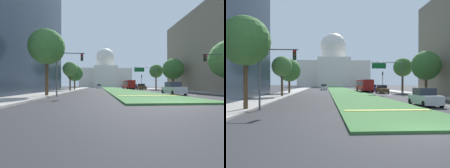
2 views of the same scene
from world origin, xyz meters
TOP-DOWN VIEW (x-y plane):
  - ground_plane at (0.00, 60.76)m, footprint 267.34×267.34m
  - grass_median at (0.00, 54.68)m, footprint 7.45×109.37m
  - median_curb_nose at (0.00, 7.38)m, footprint 6.71×0.50m
  - lane_dashes_right at (7.24, 30.80)m, footprint 0.16×45.13m
  - sidewalk_left at (-12.75, 48.61)m, footprint 4.00×109.37m
  - sidewalk_right at (12.75, 48.61)m, footprint 4.00×109.37m
  - capitol_building at (0.00, 120.75)m, footprint 39.19×24.90m
  - traffic_light_near_left at (-9.40, 9.24)m, footprint 3.34×0.35m
  - traffic_light_near_right at (9.40, 8.54)m, footprint 3.34×0.35m
  - traffic_light_far_right at (10.25, 48.77)m, footprint 0.28×0.35m
  - overhead_guide_sign at (8.06, 34.48)m, footprint 6.29×0.20m
  - street_tree_left_near at (-11.35, 9.19)m, footprint 4.09×4.09m
  - street_tree_left_mid at (-11.64, 26.70)m, footprint 3.24×3.24m
  - street_tree_right_mid at (11.88, 26.85)m, footprint 4.82×4.82m
  - street_tree_left_far at (-12.21, 37.79)m, footprint 4.73×4.73m
  - street_tree_right_far at (12.24, 39.13)m, footprint 4.11×4.11m
  - sedan_lead_stopped at (4.99, 11.96)m, footprint 1.87×4.23m
  - sedan_midblock at (7.32, 37.91)m, footprint 1.97×4.46m
  - sedan_distant at (7.54, 48.85)m, footprint 2.13×4.44m
  - sedan_far_horizon at (-5.14, 59.77)m, footprint 1.87×4.56m
  - sedan_very_far at (7.32, 70.23)m, footprint 1.92×4.23m
  - box_truck_delivery at (7.49, 55.14)m, footprint 2.40×6.40m
  - city_bus at (4.99, 46.37)m, footprint 2.62×11.00m

SIDE VIEW (x-z plane):
  - ground_plane at x=0.00m, z-range 0.00..0.00m
  - lane_dashes_right at x=7.24m, z-range 0.00..0.01m
  - grass_median at x=0.00m, z-range 0.00..0.14m
  - sidewalk_left at x=-12.75m, z-range 0.00..0.15m
  - sidewalk_right at x=12.75m, z-range 0.00..0.15m
  - median_curb_nose at x=0.00m, z-range 0.14..0.18m
  - sedan_distant at x=7.54m, z-range -0.06..1.69m
  - sedan_far_horizon at x=-5.14m, z-range -0.06..1.70m
  - sedan_lead_stopped at x=4.99m, z-range -0.06..1.71m
  - sedan_midblock at x=7.32m, z-range -0.06..1.71m
  - sedan_very_far at x=7.32m, z-range -0.07..1.77m
  - box_truck_delivery at x=7.49m, z-range 0.08..3.28m
  - city_bus at x=4.99m, z-range 0.29..3.24m
  - traffic_light_far_right at x=10.25m, z-range 0.71..5.91m
  - traffic_light_near_left at x=-9.40m, z-range 1.20..6.40m
  - traffic_light_near_right at x=9.40m, z-range 1.20..6.40m
  - overhead_guide_sign at x=8.06m, z-range 1.43..7.93m
  - street_tree_left_far at x=-12.21m, z-range 1.22..8.43m
  - street_tree_left_mid at x=-11.64m, z-range 1.58..8.07m
  - street_tree_right_mid at x=11.88m, z-range 1.33..8.86m
  - street_tree_right_far at x=12.24m, z-range 1.78..9.49m
  - street_tree_left_near at x=-11.35m, z-range 1.81..9.59m
  - capitol_building at x=0.00m, z-range -4.68..26.72m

